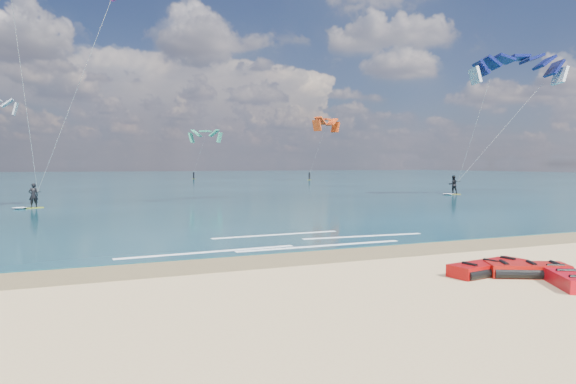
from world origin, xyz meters
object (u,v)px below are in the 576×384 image
(packed_kite_mid, at_px, (527,276))
(kitesurfer_main, at_px, (48,75))
(packed_kite_left, at_px, (488,274))
(packed_kite_right, at_px, (567,285))
(kitesurfer_far, at_px, (487,116))

(packed_kite_mid, relative_size, kitesurfer_main, 0.14)
(packed_kite_left, height_order, packed_kite_right, packed_kite_right)
(packed_kite_left, distance_m, packed_kite_right, 1.99)
(packed_kite_right, bearing_deg, packed_kite_mid, 34.90)
(packed_kite_right, xyz_separation_m, kitesurfer_far, (24.72, 28.72, 7.54))
(packed_kite_mid, xyz_separation_m, packed_kite_right, (0.13, -1.13, 0.00))
(kitesurfer_far, bearing_deg, packed_kite_right, -106.43)
(kitesurfer_main, bearing_deg, packed_kite_left, -98.68)
(packed_kite_right, distance_m, kitesurfer_far, 38.64)
(packed_kite_mid, height_order, kitesurfer_main, kitesurfer_main)
(packed_kite_left, relative_size, packed_kite_mid, 1.20)
(kitesurfer_main, distance_m, kitesurfer_far, 37.65)
(packed_kite_mid, bearing_deg, kitesurfer_main, 142.85)
(packed_kite_mid, bearing_deg, kitesurfer_far, 73.92)
(packed_kite_right, relative_size, kitesurfer_far, 0.16)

